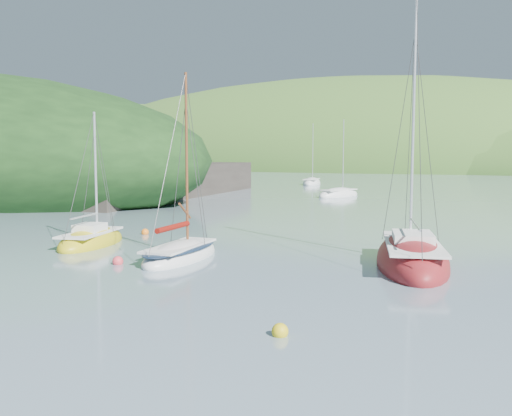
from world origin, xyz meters
The scene contains 8 objects.
ground centered at (0.00, 0.00, 0.00)m, with size 700.00×700.00×0.00m, color slate.
shoreline_hills centered at (-9.66, 172.42, 0.00)m, with size 690.00×135.00×56.00m.
daysailer_white centered at (-4.13, 5.52, 0.21)m, with size 3.05×6.08×8.93m.
sloop_red centered at (5.30, 9.02, 0.23)m, with size 5.45×8.93×12.50m.
sailboat_yellow centered at (-10.52, 6.44, 0.18)m, with size 3.91×6.08×7.51m.
distant_sloop_a centered at (-11.22, 43.71, 0.16)m, with size 3.82×6.76×9.13m.
distant_sloop_c centered at (-23.43, 64.38, 0.17)m, with size 4.23×7.45×10.06m.
mooring_buoys centered at (1.71, 6.27, 0.12)m, with size 24.65×13.86×0.50m.
Camera 1 is at (11.08, -14.83, 4.72)m, focal length 40.00 mm.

